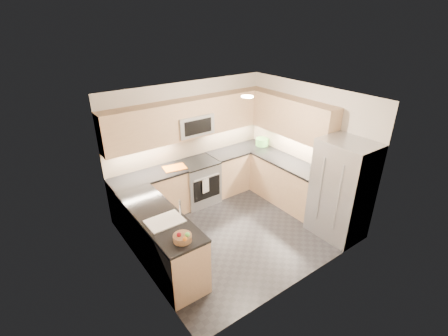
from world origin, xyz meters
TOP-DOWN VIEW (x-y plane):
  - floor at (0.00, 0.00)m, footprint 3.60×3.20m
  - ceiling at (0.00, 0.00)m, footprint 3.60×3.20m
  - wall_back at (0.00, 1.60)m, footprint 3.60×0.02m
  - wall_front at (0.00, -1.60)m, footprint 3.60×0.02m
  - wall_left at (-1.80, 0.00)m, footprint 0.02×3.20m
  - wall_right at (1.80, 0.00)m, footprint 0.02×3.20m
  - base_cab_back_left at (-1.09, 1.30)m, footprint 1.42×0.60m
  - base_cab_back_right at (1.09, 1.30)m, footprint 1.42×0.60m
  - base_cab_right at (1.50, 0.15)m, footprint 0.60×1.70m
  - base_cab_peninsula at (-1.50, 0.00)m, footprint 0.60×2.00m
  - countertop_back_left at (-1.09, 1.30)m, footprint 1.42×0.63m
  - countertop_back_right at (1.09, 1.30)m, footprint 1.42×0.63m
  - countertop_right at (1.50, 0.15)m, footprint 0.63×1.70m
  - countertop_peninsula at (-1.50, 0.00)m, footprint 0.63×2.00m
  - upper_cab_back at (0.00, 1.43)m, footprint 3.60×0.35m
  - upper_cab_right at (1.62, 0.28)m, footprint 0.35×1.95m
  - backsplash_back at (0.00, 1.60)m, footprint 3.60×0.01m
  - backsplash_right at (1.80, 0.45)m, footprint 0.01×2.30m
  - gas_range at (0.00, 1.28)m, footprint 0.76×0.65m
  - range_cooktop at (0.00, 1.28)m, footprint 0.76×0.65m
  - oven_door_glass at (0.00, 0.95)m, footprint 0.62×0.02m
  - oven_handle at (0.00, 0.93)m, footprint 0.60×0.02m
  - microwave at (0.00, 1.40)m, footprint 0.76×0.40m
  - microwave_door at (0.00, 1.20)m, footprint 0.60×0.01m
  - refrigerator at (1.45, -1.15)m, footprint 0.70×0.90m
  - fridge_handle_left at (1.08, -1.33)m, footprint 0.02×0.02m
  - fridge_handle_right at (1.08, -0.97)m, footprint 0.02×0.02m
  - sink_basin at (-1.50, -0.25)m, footprint 0.52×0.38m
  - faucet at (-1.24, -0.25)m, footprint 0.03×0.03m
  - utensil_bowl at (1.67, 1.17)m, footprint 0.30×0.30m
  - cutting_board at (-0.53, 1.27)m, footprint 0.48×0.37m
  - fruit_basket at (-1.51, -0.78)m, footprint 0.30×0.30m
  - fruit_apple at (-1.55, -0.77)m, footprint 0.06×0.06m
  - fruit_pear at (-1.46, -0.84)m, footprint 0.07×0.07m
  - dish_towel_check at (-0.05, 0.91)m, footprint 0.16×0.03m
  - fruit_orange at (-1.53, -0.90)m, footprint 0.06×0.06m

SIDE VIEW (x-z plane):
  - floor at x=0.00m, z-range 0.00..0.00m
  - base_cab_back_left at x=-1.09m, z-range 0.00..0.90m
  - base_cab_back_right at x=1.09m, z-range 0.00..0.90m
  - base_cab_right at x=1.50m, z-range 0.00..0.90m
  - base_cab_peninsula at x=-1.50m, z-range 0.00..0.90m
  - oven_door_glass at x=0.00m, z-range 0.22..0.68m
  - gas_range at x=0.00m, z-range 0.00..0.91m
  - dish_towel_check at x=-0.05m, z-range 0.40..0.70m
  - oven_handle at x=0.00m, z-range 0.71..0.73m
  - sink_basin at x=-1.50m, z-range 0.80..0.96m
  - refrigerator at x=1.45m, z-range 0.00..1.80m
  - range_cooktop at x=0.00m, z-range 0.90..0.93m
  - countertop_back_left at x=-1.09m, z-range 0.90..0.94m
  - countertop_back_right at x=1.09m, z-range 0.90..0.94m
  - countertop_right at x=1.50m, z-range 0.90..0.94m
  - countertop_peninsula at x=-1.50m, z-range 0.90..0.94m
  - cutting_board at x=-0.53m, z-range 0.94..0.95m
  - fridge_handle_left at x=1.08m, z-range 0.35..1.55m
  - fridge_handle_right at x=1.08m, z-range 0.35..1.55m
  - fruit_basket at x=-1.51m, z-range 0.94..1.03m
  - utensil_bowl at x=1.67m, z-range 0.94..1.10m
  - fruit_orange at x=-1.53m, z-range 1.02..1.08m
  - fruit_apple at x=-1.55m, z-range 1.02..1.09m
  - fruit_pear at x=-1.46m, z-range 1.02..1.09m
  - faucet at x=-1.24m, z-range 0.94..1.22m
  - backsplash_back at x=0.00m, z-range 0.94..1.45m
  - backsplash_right at x=1.80m, z-range 0.94..1.45m
  - wall_back at x=0.00m, z-range 0.00..2.50m
  - wall_front at x=0.00m, z-range 0.00..2.50m
  - wall_left at x=-1.80m, z-range 0.00..2.50m
  - wall_right at x=1.80m, z-range 0.00..2.50m
  - microwave at x=0.00m, z-range 1.50..1.90m
  - microwave_door at x=0.00m, z-range 1.56..1.84m
  - upper_cab_back at x=0.00m, z-range 1.45..2.20m
  - upper_cab_right at x=1.62m, z-range 1.45..2.20m
  - ceiling at x=0.00m, z-range 2.49..2.51m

